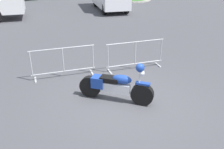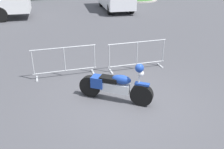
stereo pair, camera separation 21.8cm
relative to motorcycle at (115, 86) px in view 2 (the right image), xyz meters
name	(u,v)px [view 2 (the right image)]	position (x,y,z in m)	size (l,w,h in m)	color
ground_plane	(123,102)	(0.20, -0.18, -0.48)	(120.00, 120.00, 0.00)	#424247
motorcycle	(115,86)	(0.00, 0.00, 0.00)	(1.97, 1.35, 1.26)	black
crowd_barrier_near	(65,61)	(-1.31, 2.00, 0.07)	(2.21, 0.55, 1.07)	#9EA0A5
crowd_barrier_far	(137,55)	(1.31, 2.00, 0.07)	(2.21, 0.55, 1.07)	#9EA0A5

